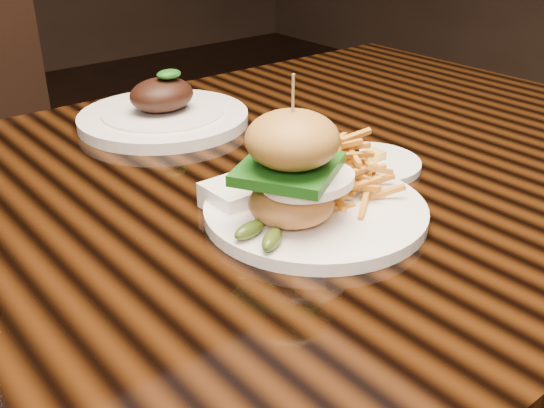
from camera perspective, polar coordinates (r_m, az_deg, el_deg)
dining_table at (r=0.82m, az=-6.79°, el=-4.35°), size 1.60×0.90×0.75m
burger_plate at (r=0.72m, az=3.86°, el=2.15°), size 0.26×0.26×0.18m
side_saucer at (r=0.88m, az=8.70°, el=3.63°), size 0.14×0.14×0.02m
ramekin at (r=0.75m, az=-3.27°, el=0.67°), size 0.09×0.09×0.03m
far_dish at (r=1.04m, az=-9.72°, el=8.00°), size 0.27×0.27×0.09m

